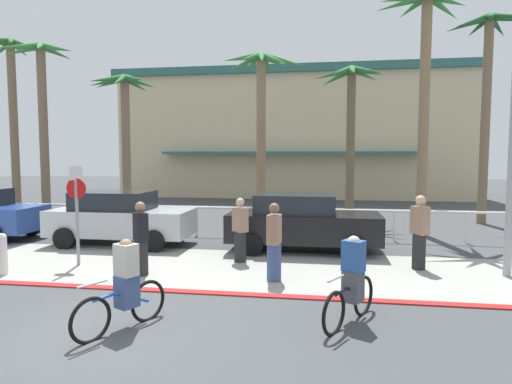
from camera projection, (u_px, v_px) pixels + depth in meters
The scene contains 22 objects.
ground_plane at pixel (236, 229), 16.82m from camera, with size 80.00×80.00×0.00m, color #424447.
sidewalk_strip at pixel (191, 267), 11.11m from camera, with size 44.00×4.00×0.02m, color #9E9E93.
curb_paint at pixel (162, 290), 9.14m from camera, with size 44.00×0.24×0.03m, color maroon.
building_backdrop at pixel (294, 136), 32.61m from camera, with size 23.76×10.52×8.57m.
rail_fence at pixel (228, 213), 15.28m from camera, with size 24.66×0.08×1.04m.
stop_sign_bike_lane at pixel (77, 200), 11.13m from camera, with size 0.52×0.56×2.56m.
bollard_0 at pixel (3, 254), 10.31m from camera, with size 0.20×0.20×1.00m.
palm_tree_1 at pixel (13, 86), 19.76m from camera, with size 3.02×3.43×8.06m.
palm_tree_2 at pixel (41, 92), 18.27m from camera, with size 3.19×3.17×7.48m.
palm_tree_3 at pixel (124, 106), 18.61m from camera, with size 3.17×3.34×6.24m.
palm_tree_4 at pixel (261, 92), 17.19m from camera, with size 3.27×3.04×6.84m.
palm_tree_5 at pixel (351, 102), 18.42m from camera, with size 2.94×3.28×6.56m.
palm_tree_6 at pixel (425, 51), 15.29m from camera, with size 3.17×3.41×8.45m.
palm_tree_7 at pixel (487, 70), 17.79m from camera, with size 3.31×3.27×8.51m.
car_silver_1 at pixel (120, 217), 13.84m from camera, with size 4.40×2.02×1.69m.
car_black_2 at pixel (302, 222), 12.90m from camera, with size 4.40×2.02×1.69m.
cyclist_black_0 at pixel (352, 282), 7.37m from camera, with size 0.93×1.62×1.50m.
cyclist_blue_1 at pixel (124, 287), 7.10m from camera, with size 0.89×1.65×1.50m.
pedestrian_0 at pixel (141, 242), 10.24m from camera, with size 0.46×0.47×1.75m.
pedestrian_1 at pixel (419, 235), 10.78m from camera, with size 0.45×0.48×1.84m.
pedestrian_2 at pixel (274, 245), 9.78m from camera, with size 0.36×0.43×1.77m.
pedestrian_3 at pixel (240, 233), 11.55m from camera, with size 0.47×0.47×1.71m.
Camera 1 is at (3.32, -6.33, 2.80)m, focal length 30.94 mm.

